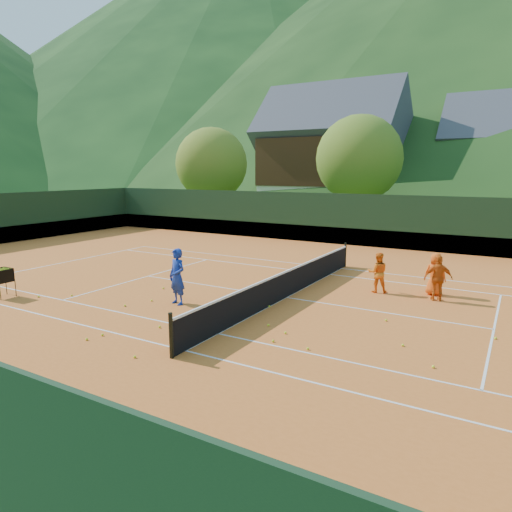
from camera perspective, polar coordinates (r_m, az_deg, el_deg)
The scene contains 38 objects.
ground at distance 15.85m, azimuth 3.79°, elevation -5.26°, with size 400.00×400.00×0.00m, color #32561B.
clay_court at distance 15.85m, azimuth 3.80°, elevation -5.22°, with size 40.00×24.00×0.02m, color #C85E20.
mountain_far_left at distance 195.53m, azimuth -0.37°, elevation 24.15°, with size 260.00×260.00×100.00m, color #133412.
coach at distance 15.04m, azimuth -9.83°, elevation -2.56°, with size 0.67×0.44×1.84m, color #173197.
student_a at distance 16.89m, azimuth 14.98°, elevation -2.01°, with size 0.70×0.55×1.45m, color orange.
student_b at distance 16.43m, azimuth 21.83°, elevation -2.60°, with size 0.90×0.38×1.54m, color #CF5612.
student_c at distance 17.15m, azimuth 21.48°, elevation -2.11°, with size 0.73×0.48×1.50m, color #F85C16.
tennis_ball_0 at distance 9.30m, azimuth -17.96°, elevation -17.33°, with size 0.07×0.07×0.07m, color #D3F328.
tennis_ball_2 at distance 11.12m, azimuth 21.28°, elevation -12.77°, with size 0.07×0.07×0.07m, color #D3F328.
tennis_ball_3 at distance 12.72m, azimuth -20.40°, elevation -9.73°, with size 0.07×0.07×0.07m, color #D3F328.
tennis_ball_4 at distance 13.00m, azimuth -4.80°, elevation -8.63°, with size 0.07×0.07×0.07m, color #D3F328.
tennis_ball_5 at distance 13.53m, azimuth 27.76°, elevation -9.08°, with size 0.07×0.07×0.07m, color #D3F328.
tennis_ball_6 at distance 15.37m, azimuth -16.07°, elevation -5.97°, with size 0.07×0.07×0.07m, color #D3F328.
tennis_ball_7 at distance 17.24m, azimuth -11.51°, elevation -3.96°, with size 0.07×0.07×0.07m, color #D3F328.
tennis_ball_8 at distance 12.13m, azimuth 17.88°, elevation -10.56°, with size 0.07×0.07×0.07m, color #D3F328.
tennis_ball_9 at distance 12.91m, azimuth -18.65°, elevation -9.31°, with size 0.07×0.07×0.07m, color #D3F328.
tennis_ball_10 at distance 17.17m, azimuth -22.04°, elevation -4.60°, with size 0.07×0.07×0.07m, color #D3F328.
tennis_ball_11 at distance 14.05m, azimuth -0.76°, elevation -7.11°, with size 0.07×0.07×0.07m, color #D3F328.
tennis_ball_12 at distance 11.84m, azimuth 2.15°, elevation -10.56°, with size 0.07×0.07×0.07m, color #D3F328.
tennis_ball_14 at distance 14.68m, azimuth 1.69°, elevation -6.32°, with size 0.07×0.07×0.07m, color #D3F328.
tennis_ball_16 at distance 12.97m, azimuth 1.56°, elevation -8.63°, with size 0.07×0.07×0.07m, color #D3F328.
tennis_ball_17 at distance 10.31m, azimuth -27.67°, elevation -15.18°, with size 0.07×0.07×0.07m, color #D3F328.
tennis_ball_18 at distance 11.26m, azimuth -14.91°, elevation -12.08°, with size 0.07×0.07×0.07m, color #D3F328.
tennis_ball_19 at distance 7.32m, azimuth -11.88°, elevation -25.39°, with size 0.07×0.07×0.07m, color #D3F328.
tennis_ball_20 at distance 15.72m, azimuth -12.91°, elevation -5.44°, with size 0.07×0.07×0.07m, color #D3F328.
tennis_ball_22 at distance 11.43m, azimuth 6.50°, elevation -11.42°, with size 0.07×0.07×0.07m, color #D3F328.
tennis_ball_23 at distance 17.51m, azimuth -25.54°, elevation -4.58°, with size 0.07×0.07×0.07m, color #D3F328.
tennis_ball_24 at distance 12.42m, azimuth 3.70°, elevation -9.55°, with size 0.07×0.07×0.07m, color #D3F328.
tennis_ball_25 at distance 13.90m, azimuth 15.94°, elevation -7.72°, with size 0.07×0.07×0.07m, color #D3F328.
tennis_ball_26 at distance 13.10m, azimuth -11.96°, elevation -8.67°, with size 0.07×0.07×0.07m, color #D3F328.
tennis_ball_27 at distance 8.07m, azimuth -8.26°, elevation -21.54°, with size 0.07×0.07×0.07m, color #D3F328.
court_lines at distance 15.84m, azimuth 3.80°, elevation -5.18°, with size 23.83×11.03×0.00m.
tennis_net at distance 15.71m, azimuth 3.82°, elevation -3.44°, with size 0.10×12.07×1.10m.
perimeter_fence at distance 15.55m, azimuth 3.85°, elevation -0.76°, with size 40.40×24.24×3.00m.
ball_hopper at distance 17.95m, azimuth -29.18°, elevation -2.20°, with size 0.57×0.57×1.00m.
chalet_left at distance 46.79m, azimuth 9.46°, elevation 12.11°, with size 13.80×9.93×12.92m.
tree_a at distance 39.00m, azimuth -5.57°, elevation 11.38°, with size 6.00×6.00×7.88m.
tree_b at distance 35.35m, azimuth 12.80°, elevation 11.78°, with size 6.40×6.40×8.40m.
Camera 1 is at (6.76, -13.66, 4.34)m, focal length 32.00 mm.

